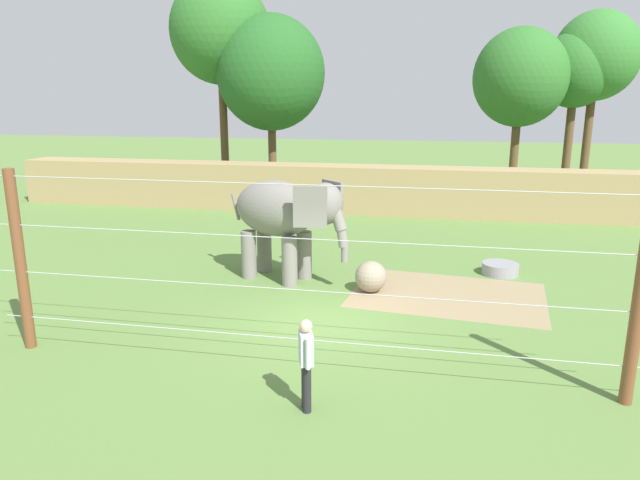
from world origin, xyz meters
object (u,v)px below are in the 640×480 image
at_px(zookeeper, 306,361).
at_px(water_tub, 500,269).
at_px(enrichment_ball, 371,277).
at_px(elephant, 284,214).

distance_m(zookeeper, water_tub, 9.79).
xyz_separation_m(enrichment_ball, zookeeper, (-0.39, -6.45, 0.48)).
distance_m(elephant, enrichment_ball, 3.11).
height_order(zookeeper, water_tub, zookeeper).
height_order(enrichment_ball, water_tub, enrichment_ball).
height_order(enrichment_ball, zookeeper, zookeeper).
bearing_deg(enrichment_ball, water_tub, 32.93).
relative_size(elephant, zookeeper, 2.33).
height_order(elephant, water_tub, elephant).
distance_m(enrichment_ball, zookeeper, 6.48).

